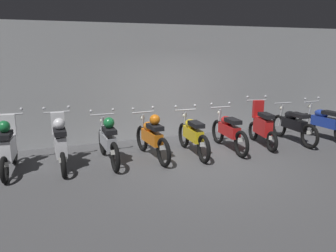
# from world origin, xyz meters

# --- Properties ---
(ground_plane) EXTENTS (80.00, 80.00, 0.00)m
(ground_plane) POSITION_xyz_m (0.00, 0.00, 0.00)
(ground_plane) COLOR #4C4C4F
(back_wall) EXTENTS (16.18, 0.30, 3.20)m
(back_wall) POSITION_xyz_m (0.00, 2.65, 1.60)
(back_wall) COLOR #9EA0A3
(back_wall) RESTS_ON ground
(motorbike_slot_0) EXTENTS (0.59, 1.68, 1.29)m
(motorbike_slot_0) POSITION_xyz_m (-4.09, 0.92, 0.57)
(motorbike_slot_0) COLOR black
(motorbike_slot_0) RESTS_ON ground
(motorbike_slot_1) EXTENTS (0.59, 1.68, 1.29)m
(motorbike_slot_1) POSITION_xyz_m (-3.07, 0.81, 0.57)
(motorbike_slot_1) COLOR black
(motorbike_slot_1) RESTS_ON ground
(motorbike_slot_2) EXTENTS (0.59, 1.95, 1.15)m
(motorbike_slot_2) POSITION_xyz_m (-2.04, 0.82, 0.53)
(motorbike_slot_2) COLOR black
(motorbike_slot_2) RESTS_ON ground
(motorbike_slot_3) EXTENTS (0.59, 1.95, 1.15)m
(motorbike_slot_3) POSITION_xyz_m (-1.02, 0.77, 0.53)
(motorbike_slot_3) COLOR black
(motorbike_slot_3) RESTS_ON ground
(motorbike_slot_4) EXTENTS (0.59, 1.95, 1.15)m
(motorbike_slot_4) POSITION_xyz_m (0.00, 0.71, 0.49)
(motorbike_slot_4) COLOR black
(motorbike_slot_4) RESTS_ON ground
(motorbike_slot_5) EXTENTS (0.59, 1.95, 1.15)m
(motorbike_slot_5) POSITION_xyz_m (1.02, 0.74, 0.49)
(motorbike_slot_5) COLOR black
(motorbike_slot_5) RESTS_ON ground
(motorbike_slot_6) EXTENTS (0.60, 1.66, 1.29)m
(motorbike_slot_6) POSITION_xyz_m (2.05, 0.75, 0.53)
(motorbike_slot_6) COLOR black
(motorbike_slot_6) RESTS_ON ground
(motorbike_slot_7) EXTENTS (0.56, 1.95, 1.03)m
(motorbike_slot_7) POSITION_xyz_m (3.07, 0.73, 0.49)
(motorbike_slot_7) COLOR black
(motorbike_slot_7) RESTS_ON ground
(motorbike_slot_8) EXTENTS (0.59, 1.95, 1.15)m
(motorbike_slot_8) POSITION_xyz_m (4.09, 0.64, 0.49)
(motorbike_slot_8) COLOR black
(motorbike_slot_8) RESTS_ON ground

